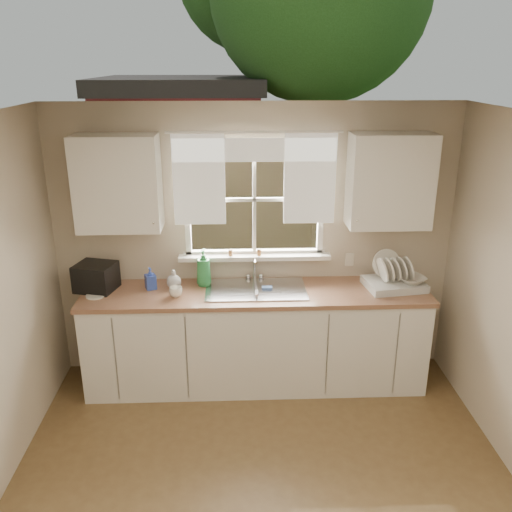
{
  "coord_description": "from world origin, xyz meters",
  "views": [
    {
      "loc": [
        -0.17,
        -2.67,
        2.82
      ],
      "look_at": [
        0.0,
        1.65,
        1.25
      ],
      "focal_mm": 38.0,
      "sensor_mm": 36.0,
      "label": 1
    }
  ],
  "objects_px": {
    "cup": "(176,292)",
    "black_appliance": "(96,277)",
    "soap_bottle_a": "(204,268)",
    "dish_rack": "(394,280)"
  },
  "relations": [
    {
      "from": "cup",
      "to": "black_appliance",
      "type": "height_order",
      "value": "black_appliance"
    },
    {
      "from": "cup",
      "to": "black_appliance",
      "type": "xyz_separation_m",
      "value": [
        -0.71,
        0.18,
        0.08
      ]
    },
    {
      "from": "soap_bottle_a",
      "to": "cup",
      "type": "relative_size",
      "value": 3.03
    },
    {
      "from": "dish_rack",
      "to": "black_appliance",
      "type": "bearing_deg",
      "value": 178.73
    },
    {
      "from": "black_appliance",
      "to": "dish_rack",
      "type": "bearing_deg",
      "value": 14.13
    },
    {
      "from": "dish_rack",
      "to": "black_appliance",
      "type": "relative_size",
      "value": 1.67
    },
    {
      "from": "cup",
      "to": "black_appliance",
      "type": "bearing_deg",
      "value": 175.79
    },
    {
      "from": "dish_rack",
      "to": "cup",
      "type": "distance_m",
      "value": 1.92
    },
    {
      "from": "soap_bottle_a",
      "to": "black_appliance",
      "type": "xyz_separation_m",
      "value": [
        -0.94,
        -0.06,
        -0.05
      ]
    },
    {
      "from": "dish_rack",
      "to": "soap_bottle_a",
      "type": "relative_size",
      "value": 1.6
    }
  ]
}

